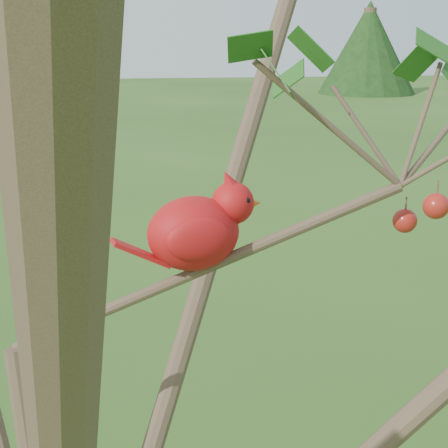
# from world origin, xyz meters

# --- Properties ---
(crabapple_tree) EXTENTS (2.35, 2.05, 2.95)m
(crabapple_tree) POSITION_xyz_m (0.03, -0.02, 2.12)
(crabapple_tree) COLOR #493327
(crabapple_tree) RESTS_ON ground
(cardinal) EXTENTS (0.24, 0.14, 0.17)m
(cardinal) POSITION_xyz_m (0.24, 0.08, 2.14)
(cardinal) COLOR red
(cardinal) RESTS_ON ground
(distant_trees) EXTENTS (38.02, 10.13, 3.82)m
(distant_trees) POSITION_xyz_m (-0.19, 24.09, 1.65)
(distant_trees) COLOR #493327
(distant_trees) RESTS_ON ground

